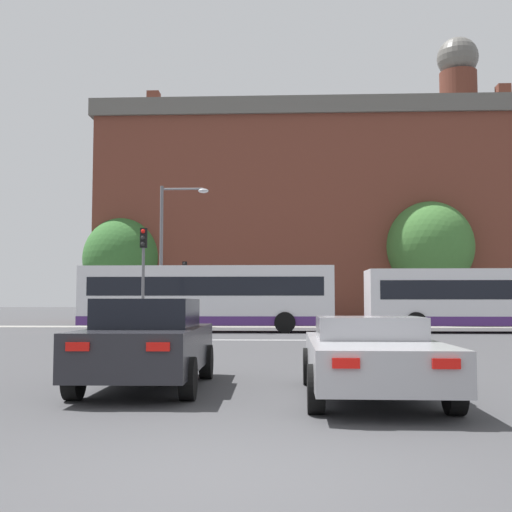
{
  "coord_description": "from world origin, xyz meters",
  "views": [
    {
      "loc": [
        0.48,
        -5.32,
        1.43
      ],
      "look_at": [
        -0.86,
        25.7,
        3.7
      ],
      "focal_mm": 45.0,
      "sensor_mm": 36.0,
      "label": 1
    }
  ],
  "objects_px": {
    "car_saloon_left": "(148,342)",
    "bus_crossing_trailing": "(481,299)",
    "traffic_light_near_left": "(143,264)",
    "traffic_light_far_left": "(185,283)",
    "pedestrian_walking_east": "(385,310)",
    "car_roadster_right": "(370,355)",
    "bus_crossing_lead": "(207,297)",
    "street_lamp_junction": "(170,242)",
    "pedestrian_waiting": "(401,309)"
  },
  "relations": [
    {
      "from": "bus_crossing_trailing",
      "to": "traffic_light_near_left",
      "type": "relative_size",
      "value": 2.48
    },
    {
      "from": "bus_crossing_lead",
      "to": "traffic_light_near_left",
      "type": "xyz_separation_m",
      "value": [
        -1.85,
        -6.24,
        1.23
      ]
    },
    {
      "from": "bus_crossing_lead",
      "to": "traffic_light_far_left",
      "type": "distance_m",
      "value": 6.29
    },
    {
      "from": "traffic_light_far_left",
      "to": "street_lamp_junction",
      "type": "xyz_separation_m",
      "value": [
        0.37,
        -7.06,
        1.74
      ]
    },
    {
      "from": "car_saloon_left",
      "to": "bus_crossing_lead",
      "type": "distance_m",
      "value": 20.94
    },
    {
      "from": "car_roadster_right",
      "to": "pedestrian_waiting",
      "type": "bearing_deg",
      "value": 79.54
    },
    {
      "from": "car_saloon_left",
      "to": "traffic_light_near_left",
      "type": "height_order",
      "value": "traffic_light_near_left"
    },
    {
      "from": "pedestrian_walking_east",
      "to": "traffic_light_near_left",
      "type": "bearing_deg",
      "value": 115.41
    },
    {
      "from": "bus_crossing_lead",
      "to": "pedestrian_walking_east",
      "type": "distance_m",
      "value": 11.91
    },
    {
      "from": "traffic_light_near_left",
      "to": "bus_crossing_lead",
      "type": "bearing_deg",
      "value": 73.48
    },
    {
      "from": "bus_crossing_trailing",
      "to": "pedestrian_walking_east",
      "type": "xyz_separation_m",
      "value": [
        -3.57,
        6.93,
        -0.65
      ]
    },
    {
      "from": "bus_crossing_lead",
      "to": "pedestrian_waiting",
      "type": "distance_m",
      "value": 12.29
    },
    {
      "from": "bus_crossing_lead",
      "to": "traffic_light_far_left",
      "type": "bearing_deg",
      "value": -160.64
    },
    {
      "from": "car_roadster_right",
      "to": "bus_crossing_lead",
      "type": "height_order",
      "value": "bus_crossing_lead"
    },
    {
      "from": "bus_crossing_trailing",
      "to": "traffic_light_near_left",
      "type": "height_order",
      "value": "traffic_light_near_left"
    },
    {
      "from": "car_saloon_left",
      "to": "bus_crossing_lead",
      "type": "bearing_deg",
      "value": 92.88
    },
    {
      "from": "pedestrian_waiting",
      "to": "car_saloon_left",
      "type": "bearing_deg",
      "value": -34.92
    },
    {
      "from": "bus_crossing_lead",
      "to": "street_lamp_junction",
      "type": "distance_m",
      "value": 3.34
    },
    {
      "from": "car_roadster_right",
      "to": "bus_crossing_lead",
      "type": "bearing_deg",
      "value": 103.87
    },
    {
      "from": "bus_crossing_trailing",
      "to": "traffic_light_far_left",
      "type": "xyz_separation_m",
      "value": [
        -15.4,
        6.02,
        0.99
      ]
    },
    {
      "from": "car_saloon_left",
      "to": "traffic_light_near_left",
      "type": "distance_m",
      "value": 15.15
    },
    {
      "from": "car_roadster_right",
      "to": "bus_crossing_trailing",
      "type": "bearing_deg",
      "value": 69.79
    },
    {
      "from": "pedestrian_walking_east",
      "to": "bus_crossing_trailing",
      "type": "bearing_deg",
      "value": -175.6
    },
    {
      "from": "car_saloon_left",
      "to": "bus_crossing_trailing",
      "type": "relative_size",
      "value": 0.4
    },
    {
      "from": "car_saloon_left",
      "to": "street_lamp_junction",
      "type": "height_order",
      "value": "street_lamp_junction"
    },
    {
      "from": "traffic_light_far_left",
      "to": "car_saloon_left",
      "type": "bearing_deg",
      "value": -82.43
    },
    {
      "from": "bus_crossing_lead",
      "to": "pedestrian_walking_east",
      "type": "bearing_deg",
      "value": 124.8
    },
    {
      "from": "bus_crossing_lead",
      "to": "traffic_light_far_left",
      "type": "relative_size",
      "value": 3.2
    },
    {
      "from": "car_saloon_left",
      "to": "bus_crossing_trailing",
      "type": "distance_m",
      "value": 23.88
    },
    {
      "from": "street_lamp_junction",
      "to": "car_roadster_right",
      "type": "bearing_deg",
      "value": -71.74
    },
    {
      "from": "street_lamp_junction",
      "to": "pedestrian_waiting",
      "type": "relative_size",
      "value": 3.94
    },
    {
      "from": "bus_crossing_trailing",
      "to": "traffic_light_far_left",
      "type": "relative_size",
      "value": 2.84
    },
    {
      "from": "pedestrian_waiting",
      "to": "street_lamp_junction",
      "type": "bearing_deg",
      "value": -75.35
    },
    {
      "from": "traffic_light_far_left",
      "to": "pedestrian_waiting",
      "type": "xyz_separation_m",
      "value": [
        12.66,
        0.31,
        -1.55
      ]
    },
    {
      "from": "traffic_light_far_left",
      "to": "bus_crossing_trailing",
      "type": "bearing_deg",
      "value": -21.36
    },
    {
      "from": "car_roadster_right",
      "to": "traffic_light_far_left",
      "type": "bearing_deg",
      "value": 105.22
    },
    {
      "from": "traffic_light_far_left",
      "to": "car_roadster_right",
      "type": "bearing_deg",
      "value": -75.48
    },
    {
      "from": "street_lamp_junction",
      "to": "pedestrian_waiting",
      "type": "distance_m",
      "value": 14.7
    },
    {
      "from": "traffic_light_near_left",
      "to": "pedestrian_waiting",
      "type": "distance_m",
      "value": 17.69
    },
    {
      "from": "bus_crossing_trailing",
      "to": "traffic_light_far_left",
      "type": "height_order",
      "value": "traffic_light_far_left"
    },
    {
      "from": "car_roadster_right",
      "to": "traffic_light_far_left",
      "type": "distance_m",
      "value": 28.58
    },
    {
      "from": "car_roadster_right",
      "to": "street_lamp_junction",
      "type": "distance_m",
      "value": 21.95
    },
    {
      "from": "car_roadster_right",
      "to": "car_saloon_left",
      "type": "bearing_deg",
      "value": 167.14
    },
    {
      "from": "traffic_light_far_left",
      "to": "pedestrian_walking_east",
      "type": "xyz_separation_m",
      "value": [
        11.82,
        0.91,
        -1.64
      ]
    },
    {
      "from": "traffic_light_far_left",
      "to": "street_lamp_junction",
      "type": "height_order",
      "value": "street_lamp_junction"
    },
    {
      "from": "bus_crossing_trailing",
      "to": "street_lamp_junction",
      "type": "distance_m",
      "value": 15.3
    },
    {
      "from": "car_roadster_right",
      "to": "street_lamp_junction",
      "type": "height_order",
      "value": "street_lamp_junction"
    },
    {
      "from": "traffic_light_near_left",
      "to": "traffic_light_far_left",
      "type": "height_order",
      "value": "traffic_light_near_left"
    },
    {
      "from": "car_saloon_left",
      "to": "street_lamp_junction",
      "type": "distance_m",
      "value": 20.25
    },
    {
      "from": "traffic_light_near_left",
      "to": "traffic_light_far_left",
      "type": "xyz_separation_m",
      "value": [
        -0.21,
        12.12,
        -0.35
      ]
    }
  ]
}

